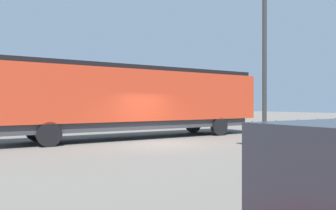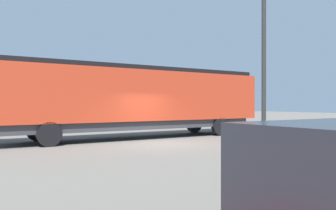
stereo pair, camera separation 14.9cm
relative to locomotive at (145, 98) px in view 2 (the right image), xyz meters
The scene contains 4 objects.
ground_plane 3.88m from the locomotive, 14.78° to the right, with size 120.00×120.00×0.00m, color #666059.
locomotive is the anchor object (origin of this frame).
lamp_post 8.43m from the locomotive, ahead, with size 0.47×0.47×6.31m.
platform_fence 8.72m from the locomotive, 44.56° to the left, with size 0.05×7.98×1.12m.
Camera 2 is at (13.47, -7.99, 1.87)m, focal length 35.79 mm.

